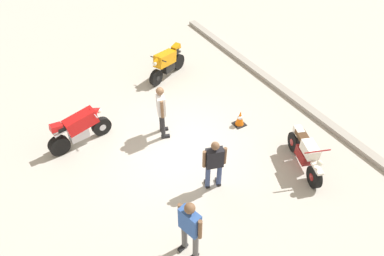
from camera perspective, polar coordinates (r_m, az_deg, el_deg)
ground_plane at (r=10.61m, az=-2.34°, el=-3.04°), size 40.00×40.00×0.00m
curb_edge at (r=12.82m, az=16.07°, el=4.60°), size 14.00×0.30×0.15m
motorcycle_orange_sportbike at (r=13.33m, az=-4.09°, el=10.44°), size 1.06×1.83×1.14m
motorcycle_red_sportbike at (r=10.84m, az=-17.64°, el=0.00°), size 0.70×1.96×1.14m
motorcycle_cream_vintage at (r=10.20m, az=17.71°, el=-3.91°), size 1.88×0.97×1.07m
person_in_blue_shirt at (r=7.67m, az=-0.36°, el=-15.50°), size 0.66×0.41×1.73m
person_in_black_shirt at (r=8.96m, az=3.59°, el=-5.57°), size 0.41×0.62×1.58m
person_in_white_shirt at (r=10.42m, az=-4.98°, el=3.14°), size 0.66×0.43×1.74m
traffic_cone at (r=11.29m, az=7.71°, el=1.57°), size 0.36×0.36×0.53m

